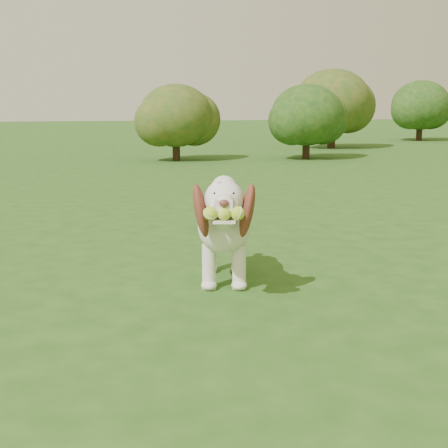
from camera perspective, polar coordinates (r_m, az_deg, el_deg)
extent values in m
plane|color=#254A15|center=(4.06, -2.86, -3.88)|extent=(80.00, 80.00, 0.00)
ellipsoid|color=silver|center=(3.68, 0.00, -0.18)|extent=(0.43, 0.62, 0.30)
ellipsoid|color=silver|center=(3.47, 0.00, -0.29)|extent=(0.36, 0.36, 0.29)
ellipsoid|color=silver|center=(3.88, -0.01, 0.25)|extent=(0.32, 0.32, 0.27)
cylinder|color=silver|center=(3.34, 0.00, 0.64)|extent=(0.21, 0.26, 0.23)
sphere|color=silver|center=(3.21, 0.00, 2.25)|extent=(0.25, 0.25, 0.21)
sphere|color=silver|center=(3.22, 0.00, 3.28)|extent=(0.16, 0.16, 0.13)
cube|color=silver|center=(3.10, 0.00, 1.85)|extent=(0.11, 0.14, 0.06)
ellipsoid|color=#592D28|center=(3.03, 0.01, 1.91)|extent=(0.06, 0.04, 0.04)
cube|color=silver|center=(3.10, 0.00, 0.33)|extent=(0.14, 0.15, 0.01)
ellipsoid|color=brown|center=(3.23, -2.13, 1.22)|extent=(0.16, 0.19, 0.32)
ellipsoid|color=brown|center=(3.23, 2.13, 1.22)|extent=(0.14, 0.22, 0.32)
cylinder|color=silver|center=(3.99, -0.01, 1.05)|extent=(0.09, 0.15, 0.11)
cylinder|color=silver|center=(3.53, -1.40, -3.93)|extent=(0.09, 0.09, 0.26)
cylinder|color=silver|center=(3.53, 1.39, -3.93)|extent=(0.09, 0.09, 0.26)
cylinder|color=silver|center=(3.90, -1.27, -2.52)|extent=(0.09, 0.09, 0.26)
cylinder|color=silver|center=(3.90, 1.26, -2.52)|extent=(0.09, 0.09, 0.26)
sphere|color=#CFDA37|center=(3.06, -1.25, 0.99)|extent=(0.09, 0.09, 0.07)
sphere|color=#CFDA37|center=(3.06, 0.01, 0.99)|extent=(0.09, 0.09, 0.07)
sphere|color=#CFDA37|center=(3.06, 1.26, 0.99)|extent=(0.09, 0.09, 0.07)
cylinder|color=#382314|center=(11.91, -4.39, 6.90)|extent=(0.14, 0.14, 0.46)
ellipsoid|color=#123D14|center=(11.89, -4.43, 9.86)|extent=(1.38, 1.38, 1.17)
cylinder|color=#382314|center=(12.35, 7.51, 6.99)|extent=(0.14, 0.14, 0.46)
ellipsoid|color=#123D14|center=(12.32, 7.59, 9.86)|extent=(1.39, 1.39, 1.18)
cylinder|color=#382314|center=(19.70, 17.42, 8.12)|extent=(0.18, 0.18, 0.57)
ellipsoid|color=#123D14|center=(19.69, 17.55, 10.32)|extent=(1.70, 1.70, 1.45)
cylinder|color=#382314|center=(15.59, 9.79, 7.97)|extent=(0.19, 0.19, 0.61)
ellipsoid|color=#123D14|center=(15.57, 9.89, 10.97)|extent=(1.84, 1.84, 1.56)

